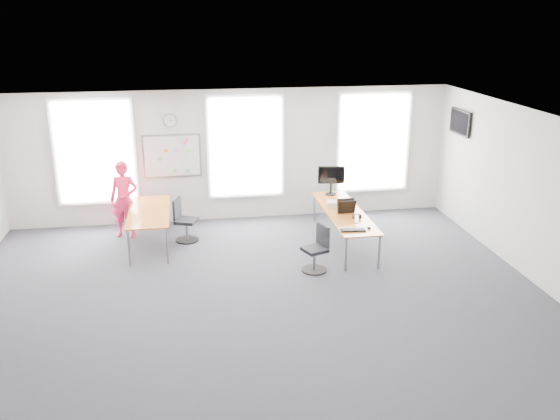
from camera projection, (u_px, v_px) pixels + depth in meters
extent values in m
plane|color=#25252A|center=(254.00, 295.00, 10.18)|extent=(10.00, 10.00, 0.00)
plane|color=white|center=(252.00, 121.00, 9.22)|extent=(10.00, 10.00, 0.00)
plane|color=silver|center=(232.00, 156.00, 13.44)|extent=(10.00, 0.00, 10.00)
plane|color=silver|center=(300.00, 340.00, 5.96)|extent=(10.00, 0.00, 10.00)
plane|color=silver|center=(534.00, 197.00, 10.46)|extent=(0.00, 10.00, 10.00)
cube|color=white|center=(95.00, 152.00, 12.89)|extent=(1.60, 0.06, 2.20)
cube|color=white|center=(246.00, 147.00, 13.39)|extent=(1.60, 0.06, 2.20)
cube|color=white|center=(373.00, 142.00, 13.85)|extent=(1.60, 0.06, 2.20)
cube|color=orange|center=(344.00, 212.00, 12.22)|extent=(0.76, 2.86, 0.03)
cylinder|color=gray|center=(346.00, 254.00, 11.00)|extent=(0.05, 0.05, 0.67)
cylinder|color=gray|center=(379.00, 252.00, 11.10)|extent=(0.05, 0.05, 0.67)
cylinder|color=gray|center=(314.00, 208.00, 13.56)|extent=(0.05, 0.05, 0.67)
cylinder|color=gray|center=(342.00, 207.00, 13.66)|extent=(0.05, 0.05, 0.67)
cube|color=orange|center=(149.00, 212.00, 12.06)|extent=(0.83, 2.08, 0.03)
cylinder|color=gray|center=(129.00, 248.00, 11.21)|extent=(0.05, 0.05, 0.73)
cylinder|color=gray|center=(167.00, 246.00, 11.32)|extent=(0.05, 0.05, 0.73)
cylinder|color=gray|center=(136.00, 215.00, 13.04)|extent=(0.05, 0.05, 0.73)
cylinder|color=gray|center=(169.00, 213.00, 13.15)|extent=(0.05, 0.05, 0.73)
cylinder|color=black|center=(314.00, 270.00, 11.11)|extent=(0.47, 0.47, 0.03)
cylinder|color=gray|center=(314.00, 260.00, 11.05)|extent=(0.05, 0.05, 0.38)
cube|color=black|center=(315.00, 250.00, 10.98)|extent=(0.52, 0.52, 0.06)
cube|color=black|center=(323.00, 235.00, 10.98)|extent=(0.18, 0.37, 0.41)
cylinder|color=black|center=(187.00, 240.00, 12.56)|extent=(0.49, 0.49, 0.03)
cylinder|color=gray|center=(187.00, 230.00, 12.49)|extent=(0.06, 0.06, 0.40)
cube|color=black|center=(186.00, 221.00, 12.42)|extent=(0.53, 0.53, 0.07)
cube|color=black|center=(177.00, 208.00, 12.37)|extent=(0.18, 0.39, 0.42)
imported|color=#EE2251|center=(124.00, 200.00, 12.55)|extent=(0.68, 0.52, 1.65)
cube|color=white|center=(172.00, 156.00, 13.19)|extent=(1.20, 0.03, 0.90)
cylinder|color=gray|center=(170.00, 120.00, 12.93)|extent=(0.30, 0.04, 0.30)
cube|color=black|center=(460.00, 122.00, 13.00)|extent=(0.06, 0.90, 0.55)
cube|color=black|center=(353.00, 230.00, 11.15)|extent=(0.49, 0.22, 0.02)
ellipsoid|color=black|center=(369.00, 228.00, 11.24)|extent=(0.09, 0.13, 0.05)
cylinder|color=black|center=(356.00, 223.00, 11.55)|extent=(0.07, 0.07, 0.01)
cylinder|color=black|center=(353.00, 217.00, 11.76)|extent=(0.04, 0.09, 0.09)
cylinder|color=black|center=(360.00, 217.00, 11.78)|extent=(0.04, 0.09, 0.09)
cylinder|color=gold|center=(353.00, 217.00, 11.76)|extent=(0.01, 0.09, 0.09)
cube|color=black|center=(357.00, 214.00, 11.76)|extent=(0.15, 0.02, 0.01)
cube|color=black|center=(346.00, 206.00, 12.10)|extent=(0.37, 0.10, 0.30)
cube|color=#EA6304|center=(347.00, 207.00, 12.03)|extent=(0.35, 0.12, 0.27)
cube|color=black|center=(347.00, 207.00, 12.01)|extent=(0.37, 0.12, 0.29)
cube|color=beige|center=(335.00, 204.00, 12.48)|extent=(0.39, 0.32, 0.12)
cylinder|color=black|center=(331.00, 194.00, 13.32)|extent=(0.24, 0.24, 0.02)
cylinder|color=black|center=(331.00, 189.00, 13.28)|extent=(0.05, 0.05, 0.24)
cube|color=black|center=(331.00, 175.00, 13.16)|extent=(0.59, 0.13, 0.40)
cube|color=black|center=(332.00, 175.00, 13.14)|extent=(0.54, 0.09, 0.35)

